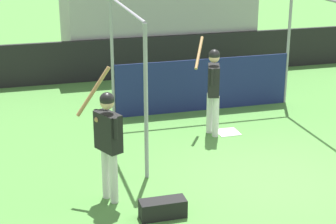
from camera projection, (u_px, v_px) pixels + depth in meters
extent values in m
plane|color=#477F38|center=(277.00, 179.00, 9.67)|extent=(60.00, 60.00, 0.00)
cube|color=black|center=(169.00, 56.00, 15.79)|extent=(24.00, 0.12, 1.14)
cube|color=#9E9E99|center=(154.00, 17.00, 17.03)|extent=(5.40, 3.20, 2.79)
cube|color=navy|center=(98.00, 35.00, 15.52)|extent=(0.45, 0.40, 0.10)
cube|color=navy|center=(96.00, 25.00, 15.61)|extent=(0.45, 0.06, 0.40)
cube|color=navy|center=(117.00, 33.00, 15.66)|extent=(0.45, 0.40, 0.10)
cube|color=navy|center=(116.00, 24.00, 15.75)|extent=(0.45, 0.06, 0.40)
cube|color=navy|center=(136.00, 32.00, 15.80)|extent=(0.45, 0.40, 0.10)
cube|color=navy|center=(135.00, 23.00, 15.89)|extent=(0.45, 0.06, 0.40)
cube|color=navy|center=(155.00, 31.00, 15.94)|extent=(0.45, 0.40, 0.10)
cube|color=navy|center=(154.00, 22.00, 16.03)|extent=(0.45, 0.06, 0.40)
cube|color=navy|center=(174.00, 30.00, 16.08)|extent=(0.45, 0.40, 0.10)
cube|color=navy|center=(172.00, 21.00, 16.17)|extent=(0.45, 0.06, 0.40)
cube|color=navy|center=(192.00, 29.00, 16.22)|extent=(0.45, 0.40, 0.10)
cube|color=navy|center=(190.00, 20.00, 16.30)|extent=(0.45, 0.06, 0.40)
cube|color=navy|center=(210.00, 28.00, 16.36)|extent=(0.45, 0.40, 0.10)
cube|color=navy|center=(208.00, 20.00, 16.44)|extent=(0.45, 0.06, 0.40)
cube|color=navy|center=(228.00, 28.00, 16.50)|extent=(0.45, 0.40, 0.10)
cube|color=navy|center=(226.00, 19.00, 16.58)|extent=(0.45, 0.06, 0.40)
cube|color=navy|center=(93.00, 15.00, 16.12)|extent=(0.45, 0.40, 0.10)
cube|color=navy|center=(91.00, 6.00, 16.20)|extent=(0.45, 0.06, 0.40)
cube|color=navy|center=(112.00, 15.00, 16.25)|extent=(0.45, 0.40, 0.10)
cube|color=navy|center=(110.00, 6.00, 16.34)|extent=(0.45, 0.06, 0.40)
cube|color=navy|center=(130.00, 14.00, 16.39)|extent=(0.45, 0.40, 0.10)
cube|color=navy|center=(129.00, 5.00, 16.48)|extent=(0.45, 0.06, 0.40)
cube|color=navy|center=(148.00, 13.00, 16.53)|extent=(0.45, 0.40, 0.10)
cube|color=navy|center=(147.00, 4.00, 16.62)|extent=(0.45, 0.06, 0.40)
cube|color=navy|center=(166.00, 12.00, 16.67)|extent=(0.45, 0.40, 0.10)
cube|color=navy|center=(165.00, 3.00, 16.76)|extent=(0.45, 0.06, 0.40)
cube|color=navy|center=(184.00, 11.00, 16.81)|extent=(0.45, 0.40, 0.10)
cube|color=navy|center=(182.00, 3.00, 16.90)|extent=(0.45, 0.06, 0.40)
cube|color=navy|center=(201.00, 11.00, 16.95)|extent=(0.45, 0.40, 0.10)
cube|color=navy|center=(200.00, 2.00, 17.04)|extent=(0.45, 0.06, 0.40)
cube|color=navy|center=(218.00, 10.00, 17.09)|extent=(0.45, 0.40, 0.10)
cube|color=navy|center=(217.00, 1.00, 17.18)|extent=(0.45, 0.06, 0.40)
cylinder|color=gray|center=(146.00, 104.00, 9.30)|extent=(0.07, 0.07, 2.69)
cylinder|color=gray|center=(112.00, 60.00, 12.16)|extent=(0.07, 0.07, 2.69)
cylinder|color=gray|center=(288.00, 48.00, 13.22)|extent=(0.07, 0.07, 2.69)
cylinder|color=gray|center=(125.00, 8.00, 10.29)|extent=(0.06, 3.15, 0.06)
cube|color=navy|center=(203.00, 85.00, 12.92)|extent=(4.13, 0.03, 1.22)
cube|color=white|center=(228.00, 132.00, 11.74)|extent=(0.44, 0.44, 0.02)
cylinder|color=silver|center=(216.00, 116.00, 11.41)|extent=(0.16, 0.16, 0.86)
cylinder|color=silver|center=(210.00, 113.00, 11.61)|extent=(0.16, 0.16, 0.86)
cube|color=black|center=(214.00, 80.00, 11.27)|extent=(0.35, 0.51, 0.61)
sphere|color=tan|center=(214.00, 57.00, 11.11)|extent=(0.22, 0.22, 0.22)
sphere|color=black|center=(214.00, 55.00, 11.10)|extent=(0.23, 0.23, 0.23)
cylinder|color=black|center=(212.00, 77.00, 11.00)|extent=(0.09, 0.09, 0.34)
cylinder|color=black|center=(211.00, 71.00, 11.46)|extent=(0.09, 0.09, 0.34)
cylinder|color=#AD7F4C|center=(199.00, 53.00, 11.37)|extent=(0.40, 0.68, 0.54)
sphere|color=#AD7F4C|center=(216.00, 65.00, 11.38)|extent=(0.08, 0.08, 0.08)
cylinder|color=silver|center=(114.00, 177.00, 8.75)|extent=(0.17, 0.17, 0.86)
cylinder|color=silver|center=(106.00, 173.00, 8.91)|extent=(0.17, 0.17, 0.86)
cube|color=black|center=(108.00, 132.00, 8.59)|extent=(0.40, 0.52, 0.61)
sphere|color=tan|center=(107.00, 103.00, 8.43)|extent=(0.21, 0.21, 0.21)
sphere|color=black|center=(107.00, 100.00, 8.42)|extent=(0.23, 0.23, 0.23)
cylinder|color=black|center=(115.00, 128.00, 8.34)|extent=(0.09, 0.09, 0.33)
cylinder|color=black|center=(96.00, 120.00, 8.69)|extent=(0.09, 0.09, 0.33)
cylinder|color=#AD7F4C|center=(93.00, 91.00, 8.68)|extent=(0.57, 0.07, 0.78)
sphere|color=#AD7F4C|center=(97.00, 120.00, 8.57)|extent=(0.08, 0.08, 0.08)
cube|color=black|center=(163.00, 208.00, 8.41)|extent=(0.70, 0.28, 0.28)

